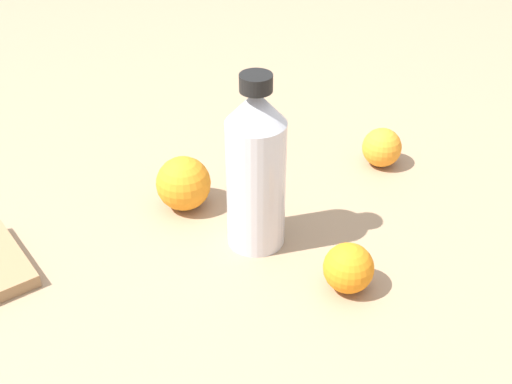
# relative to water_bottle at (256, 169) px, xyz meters

# --- Properties ---
(ground_plane) EXTENTS (2.40, 2.40, 0.00)m
(ground_plane) POSITION_rel_water_bottle_xyz_m (0.05, -0.01, -0.12)
(ground_plane) COLOR #9E7F60
(water_bottle) EXTENTS (0.08, 0.08, 0.25)m
(water_bottle) POSITION_rel_water_bottle_xyz_m (0.00, 0.00, 0.00)
(water_bottle) COLOR silver
(water_bottle) RESTS_ON ground_plane
(orange_0) EXTENTS (0.06, 0.06, 0.06)m
(orange_0) POSITION_rel_water_bottle_xyz_m (-0.04, 0.14, -0.08)
(orange_0) COLOR orange
(orange_0) RESTS_ON ground_plane
(orange_1) EXTENTS (0.06, 0.06, 0.06)m
(orange_1) POSITION_rel_water_bottle_xyz_m (-0.28, -0.04, -0.08)
(orange_1) COLOR orange
(orange_1) RESTS_ON ground_plane
(orange_2) EXTENTS (0.08, 0.08, 0.08)m
(orange_2) POSITION_rel_water_bottle_xyz_m (0.04, -0.13, -0.08)
(orange_2) COLOR orange
(orange_2) RESTS_ON ground_plane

